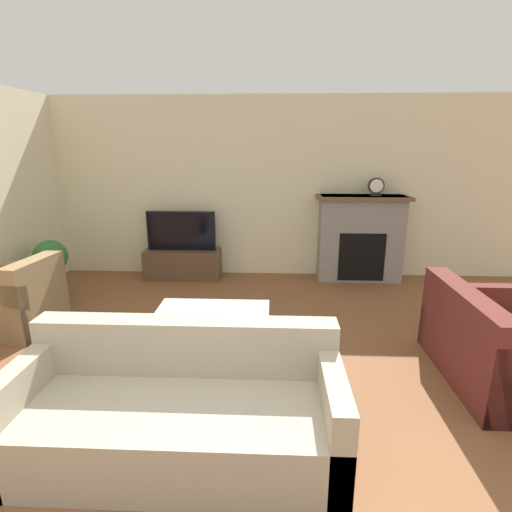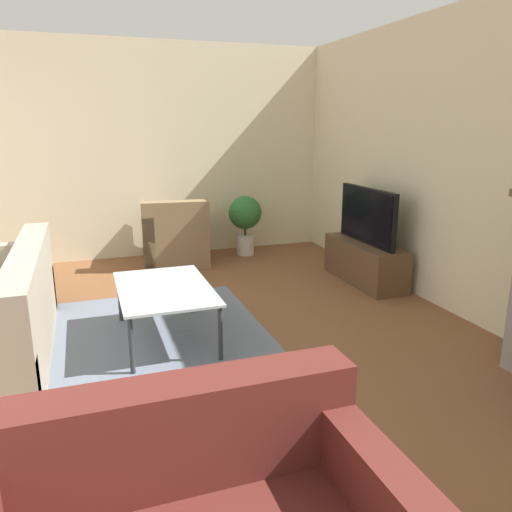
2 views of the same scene
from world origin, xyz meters
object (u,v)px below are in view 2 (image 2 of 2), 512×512
coffee_table (164,291)px  armchair_by_window (175,240)px  tv (367,216)px  potted_plant (245,217)px

coffee_table → armchair_by_window: bearing=167.8°
armchair_by_window → coffee_table: (2.23, -0.48, 0.10)m
tv → coffee_table: (0.81, -2.32, -0.34)m
tv → coffee_table: tv is taller
potted_plant → tv: bearing=29.3°
tv → armchair_by_window: 2.36m
tv → coffee_table: 2.47m
armchair_by_window → coffee_table: armchair_by_window is taller
tv → potted_plant: size_ratio=1.31×
potted_plant → armchair_by_window: bearing=-82.1°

